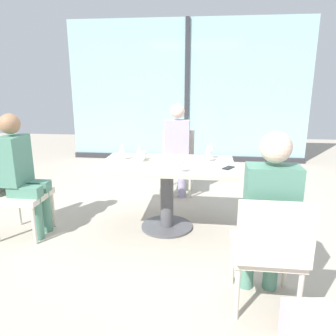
% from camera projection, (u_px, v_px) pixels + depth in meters
% --- Properties ---
extents(ground_plane, '(12.00, 12.00, 0.00)m').
position_uv_depth(ground_plane, '(167.00, 227.00, 3.56)').
color(ground_plane, '#A89E8E').
extents(window_wall_backdrop, '(4.66, 0.10, 2.70)m').
position_uv_depth(window_wall_backdrop, '(187.00, 99.00, 6.31)').
color(window_wall_backdrop, '#90B7BC').
rests_on(window_wall_backdrop, ground_plane).
extents(dining_table_main, '(1.40, 0.88, 0.73)m').
position_uv_depth(dining_table_main, '(167.00, 179.00, 3.42)').
color(dining_table_main, '#BCB29E').
rests_on(dining_table_main, ground_plane).
extents(chair_front_right, '(0.46, 0.50, 0.87)m').
position_uv_depth(chair_front_right, '(269.00, 247.00, 2.14)').
color(chair_front_right, beige).
rests_on(chair_front_right, ground_plane).
extents(chair_side_end, '(0.50, 0.46, 0.87)m').
position_uv_depth(chair_side_end, '(13.00, 189.00, 3.29)').
color(chair_side_end, beige).
rests_on(chair_side_end, ground_plane).
extents(chair_near_window, '(0.46, 0.51, 0.87)m').
position_uv_depth(chair_near_window, '(177.00, 158.00, 4.63)').
color(chair_near_window, beige).
rests_on(chair_near_window, ground_plane).
extents(person_front_right, '(0.34, 0.39, 1.26)m').
position_uv_depth(person_front_right, '(268.00, 212.00, 2.19)').
color(person_front_right, '#4C7F6B').
rests_on(person_front_right, ground_plane).
extents(person_side_end, '(0.39, 0.34, 1.26)m').
position_uv_depth(person_side_end, '(21.00, 170.00, 3.23)').
color(person_side_end, '#4C7F6B').
rests_on(person_side_end, ground_plane).
extents(person_near_window, '(0.34, 0.39, 1.26)m').
position_uv_depth(person_near_window, '(177.00, 145.00, 4.47)').
color(person_near_window, '#9E93B7').
rests_on(person_near_window, ground_plane).
extents(wine_glass_0, '(0.07, 0.07, 0.18)m').
position_uv_depth(wine_glass_0, '(180.00, 159.00, 2.98)').
color(wine_glass_0, silver).
rests_on(wine_glass_0, dining_table_main).
extents(wine_glass_1, '(0.07, 0.07, 0.18)m').
position_uv_depth(wine_glass_1, '(208.00, 150.00, 3.39)').
color(wine_glass_1, silver).
rests_on(wine_glass_1, dining_table_main).
extents(wine_glass_2, '(0.07, 0.07, 0.18)m').
position_uv_depth(wine_glass_2, '(211.00, 147.00, 3.55)').
color(wine_glass_2, silver).
rests_on(wine_glass_2, dining_table_main).
extents(wine_glass_3, '(0.07, 0.07, 0.18)m').
position_uv_depth(wine_glass_3, '(122.00, 148.00, 3.48)').
color(wine_glass_3, silver).
rests_on(wine_glass_3, dining_table_main).
extents(wine_glass_4, '(0.07, 0.07, 0.18)m').
position_uv_depth(wine_glass_4, '(139.00, 150.00, 3.36)').
color(wine_glass_4, silver).
rests_on(wine_glass_4, dining_table_main).
extents(coffee_cup, '(0.08, 0.08, 0.09)m').
position_uv_depth(coffee_cup, '(143.00, 156.00, 3.51)').
color(coffee_cup, white).
rests_on(coffee_cup, dining_table_main).
extents(cell_phone_on_table, '(0.13, 0.16, 0.01)m').
position_uv_depth(cell_phone_on_table, '(228.00, 168.00, 3.17)').
color(cell_phone_on_table, black).
rests_on(cell_phone_on_table, dining_table_main).
extents(handbag_0, '(0.32, 0.20, 0.28)m').
position_uv_depth(handbag_0, '(308.00, 326.00, 1.93)').
color(handbag_0, beige).
rests_on(handbag_0, ground_plane).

